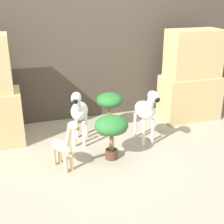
{
  "coord_description": "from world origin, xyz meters",
  "views": [
    {
      "loc": [
        -0.98,
        -2.71,
        1.76
      ],
      "look_at": [
        0.07,
        0.55,
        0.39
      ],
      "focal_mm": 50.0,
      "sensor_mm": 36.0,
      "label": 1
    }
  ],
  "objects_px": {
    "zebra_right": "(146,109)",
    "potted_palm_front": "(110,102)",
    "zebra_left": "(79,110)",
    "potted_palm_back": "(112,128)",
    "giraffe_figurine": "(64,145)"
  },
  "relations": [
    {
      "from": "zebra_left",
      "to": "giraffe_figurine",
      "type": "xyz_separation_m",
      "value": [
        -0.27,
        -0.51,
        -0.16
      ]
    },
    {
      "from": "zebra_left",
      "to": "potted_palm_front",
      "type": "height_order",
      "value": "zebra_left"
    },
    {
      "from": "zebra_right",
      "to": "potted_palm_front",
      "type": "xyz_separation_m",
      "value": [
        -0.26,
        0.58,
        -0.09
      ]
    },
    {
      "from": "potted_palm_front",
      "to": "potted_palm_back",
      "type": "bearing_deg",
      "value": -106.09
    },
    {
      "from": "zebra_right",
      "to": "potted_palm_front",
      "type": "bearing_deg",
      "value": 114.53
    },
    {
      "from": "zebra_right",
      "to": "zebra_left",
      "type": "relative_size",
      "value": 1.0
    },
    {
      "from": "giraffe_figurine",
      "to": "potted_palm_front",
      "type": "relative_size",
      "value": 1.24
    },
    {
      "from": "potted_palm_front",
      "to": "potted_palm_back",
      "type": "relative_size",
      "value": 0.95
    },
    {
      "from": "giraffe_figurine",
      "to": "potted_palm_back",
      "type": "bearing_deg",
      "value": 6.52
    },
    {
      "from": "zebra_left",
      "to": "potted_palm_back",
      "type": "relative_size",
      "value": 1.41
    },
    {
      "from": "zebra_right",
      "to": "zebra_left",
      "type": "height_order",
      "value": "same"
    },
    {
      "from": "zebra_right",
      "to": "zebra_left",
      "type": "distance_m",
      "value": 0.78
    },
    {
      "from": "zebra_left",
      "to": "potted_palm_back",
      "type": "height_order",
      "value": "zebra_left"
    },
    {
      "from": "zebra_right",
      "to": "giraffe_figurine",
      "type": "bearing_deg",
      "value": -163.87
    },
    {
      "from": "potted_palm_front",
      "to": "potted_palm_back",
      "type": "distance_m",
      "value": 0.85
    }
  ]
}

